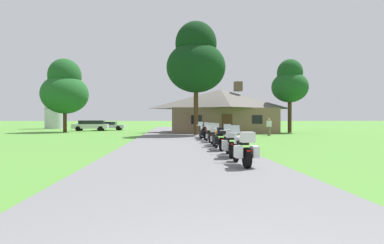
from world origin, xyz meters
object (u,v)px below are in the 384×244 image
at_px(motorcycle_orange_fourth_in_row, 213,136).
at_px(motorcycle_white_sixth_in_row, 204,132).
at_px(motorcycle_silver_second_in_row, 230,143).
at_px(motorcycle_red_fifth_in_row, 209,134).
at_px(parked_white_suv_far_left, 91,125).
at_px(motorcycle_silver_nearest_to_camera, 243,149).
at_px(parked_silver_sedan_far_left, 110,126).
at_px(motorcycle_orange_third_in_row, 220,139).
at_px(bystander_white_shirt_near_lodge, 269,126).
at_px(tree_left_far, 65,89).
at_px(tree_right_of_lodge, 290,83).
at_px(tree_by_lodge_front, 196,61).
at_px(motorcycle_black_farthest_in_row, 202,131).
at_px(metal_silo_distant, 55,106).

relative_size(motorcycle_orange_fourth_in_row, motorcycle_white_sixth_in_row, 1.00).
distance_m(motorcycle_silver_second_in_row, motorcycle_orange_fourth_in_row, 5.09).
distance_m(motorcycle_red_fifth_in_row, motorcycle_white_sixth_in_row, 2.35).
distance_m(motorcycle_orange_fourth_in_row, parked_white_suv_far_left, 27.91).
bearing_deg(motorcycle_silver_second_in_row, motorcycle_silver_nearest_to_camera, -86.93).
height_order(motorcycle_silver_nearest_to_camera, motorcycle_silver_second_in_row, same).
relative_size(motorcycle_orange_fourth_in_row, parked_silver_sedan_far_left, 0.49).
height_order(motorcycle_orange_third_in_row, motorcycle_orange_fourth_in_row, same).
xyz_separation_m(bystander_white_shirt_near_lodge, tree_left_far, (-22.02, 9.34, 4.28)).
height_order(bystander_white_shirt_near_lodge, tree_right_of_lodge, tree_right_of_lodge).
height_order(motorcycle_orange_third_in_row, tree_by_lodge_front, tree_by_lodge_front).
bearing_deg(motorcycle_silver_second_in_row, motorcycle_white_sixth_in_row, 94.13).
relative_size(motorcycle_black_farthest_in_row, metal_silo_distant, 0.28).
bearing_deg(motorcycle_silver_nearest_to_camera, tree_left_far, 116.51).
height_order(bystander_white_shirt_near_lodge, parked_silver_sedan_far_left, bystander_white_shirt_near_lodge).
distance_m(motorcycle_black_farthest_in_row, parked_silver_sedan_far_left, 22.30).
bearing_deg(motorcycle_silver_nearest_to_camera, parked_white_suv_far_left, 110.33).
bearing_deg(motorcycle_silver_nearest_to_camera, tree_by_lodge_front, 87.97).
bearing_deg(parked_white_suv_far_left, motorcycle_silver_second_in_row, -160.60).
xyz_separation_m(motorcycle_silver_second_in_row, bystander_white_shirt_near_lodge, (6.89, 16.20, 0.34)).
bearing_deg(motorcycle_silver_second_in_row, tree_right_of_lodge, 67.48).
distance_m(bystander_white_shirt_near_lodge, metal_silo_distant, 37.06).
bearing_deg(motorcycle_orange_third_in_row, tree_by_lodge_front, 88.45).
height_order(motorcycle_silver_nearest_to_camera, motorcycle_orange_fourth_in_row, same).
relative_size(motorcycle_silver_second_in_row, motorcycle_orange_third_in_row, 1.00).
distance_m(motorcycle_silver_nearest_to_camera, motorcycle_black_farthest_in_row, 14.99).
xyz_separation_m(bystander_white_shirt_near_lodge, metal_silo_distant, (-28.46, 23.59, 2.74)).
xyz_separation_m(motorcycle_white_sixth_in_row, parked_silver_sedan_far_left, (-11.11, 21.67, 0.03)).
xyz_separation_m(motorcycle_orange_fourth_in_row, motorcycle_white_sixth_in_row, (0.01, 5.11, -0.01)).
distance_m(bystander_white_shirt_near_lodge, tree_left_far, 24.30).
height_order(motorcycle_black_farthest_in_row, tree_right_of_lodge, tree_right_of_lodge).
relative_size(motorcycle_orange_third_in_row, parked_white_suv_far_left, 0.44).
height_order(metal_silo_distant, parked_white_suv_far_left, metal_silo_distant).
bearing_deg(tree_right_of_lodge, motorcycle_orange_fourth_in_row, -123.16).
relative_size(motorcycle_black_farthest_in_row, tree_by_lodge_front, 0.19).
bearing_deg(parked_silver_sedan_far_left, motorcycle_red_fifth_in_row, -154.48).
distance_m(tree_by_lodge_front, metal_silo_distant, 31.45).
xyz_separation_m(motorcycle_silver_second_in_row, motorcycle_orange_fourth_in_row, (0.03, 5.09, 0.01)).
bearing_deg(motorcycle_silver_second_in_row, tree_by_lodge_front, 94.28).
bearing_deg(tree_left_far, motorcycle_white_sixth_in_row, -45.32).
xyz_separation_m(motorcycle_silver_second_in_row, motorcycle_black_farthest_in_row, (0.10, 12.56, 0.01)).
xyz_separation_m(motorcycle_orange_third_in_row, bystander_white_shirt_near_lodge, (6.89, 13.49, 0.34)).
distance_m(bystander_white_shirt_near_lodge, tree_right_of_lodge, 9.13).
height_order(motorcycle_silver_nearest_to_camera, motorcycle_black_farthest_in_row, same).
distance_m(motorcycle_orange_fourth_in_row, parked_silver_sedan_far_left, 28.99).
xyz_separation_m(motorcycle_white_sixth_in_row, tree_left_far, (-15.17, 15.34, 4.62)).
distance_m(motorcycle_silver_second_in_row, tree_right_of_lodge, 25.76).
bearing_deg(tree_left_far, motorcycle_silver_second_in_row, -59.36).
bearing_deg(parked_white_suv_far_left, motorcycle_black_farthest_in_row, -146.79).
bearing_deg(metal_silo_distant, tree_left_far, -65.69).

